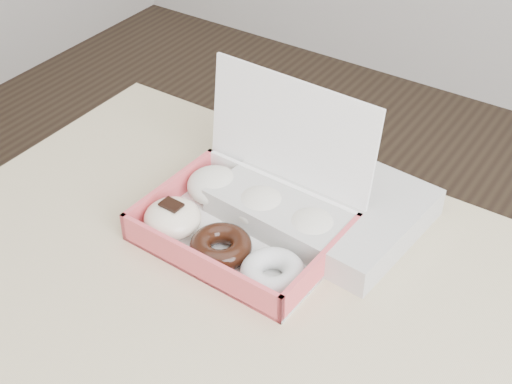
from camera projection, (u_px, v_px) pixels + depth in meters
The scene contains 2 objects.
donut_box at pixel (247, 215), 0.99m from camera, with size 0.28×0.24×0.20m.
newspapers at pixel (323, 202), 1.02m from camera, with size 0.27×0.22×0.04m, color beige.
Camera 1 is at (0.25, -0.46, 1.41)m, focal length 50.00 mm.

